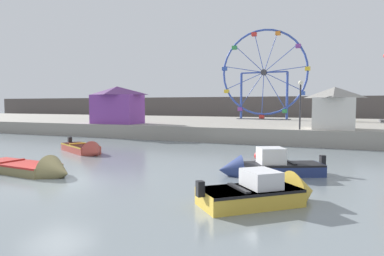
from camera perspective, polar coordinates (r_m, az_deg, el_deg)
name	(u,v)px	position (r m, az deg, el deg)	size (l,w,h in m)	color
ground_plane	(58,182)	(14.74, -20.99, -8.20)	(240.00, 240.00, 0.00)	slate
quay_promenade	(243,126)	(38.77, 8.27, 0.27)	(110.00, 23.35, 1.20)	gray
distant_town_skyline	(284,109)	(65.74, 14.64, 3.05)	(140.00, 3.00, 4.40)	#564C47
motorboat_olive_wood	(34,169)	(16.67, -24.25, -6.08)	(5.37, 1.89, 1.39)	olive
motorboat_faded_red	(85,149)	(22.65, -16.98, -3.30)	(4.59, 3.24, 1.19)	#B24238
motorboat_mustard_yellow	(269,192)	(11.09, 12.33, -10.19)	(3.71, 3.59, 1.47)	gold
motorboat_navy_blue	(264,167)	(15.31, 11.65, -6.21)	(4.49, 3.17, 1.56)	navy
ferris_wheel_blue_frame	(264,74)	(43.33, 11.59, 8.55)	(10.49, 1.20, 10.76)	#334CA8
carnival_booth_purple_stall	(117,104)	(33.81, -12.03, 3.78)	(4.85, 3.20, 3.49)	purple
carnival_booth_white_ticket	(334,107)	(27.71, 22.12, 3.15)	(3.17, 3.35, 3.08)	silver
promenade_lamp_near	(300,97)	(26.44, 17.18, 4.82)	(0.32, 0.32, 3.52)	#2D2D33
mooring_buoy_orange	(258,156)	(19.45, 10.69, -4.46)	(0.44, 0.44, 0.44)	red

